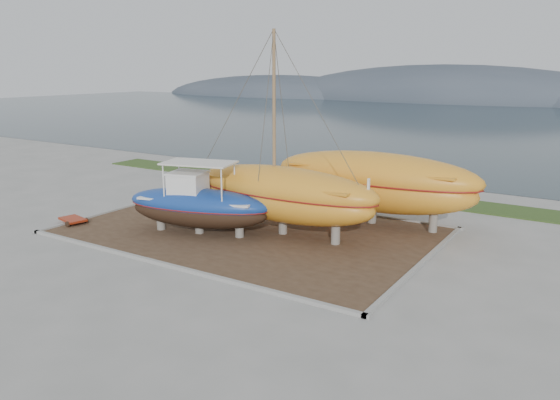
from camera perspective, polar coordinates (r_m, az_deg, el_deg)
The scene contains 11 objects.
ground at distance 25.41m, azimuth -8.36°, elevation -5.51°, with size 140.00×140.00×0.00m, color gray.
dirt_patch at distance 28.39m, azimuth -3.12°, elevation -3.25°, with size 18.00×12.00×0.06m, color #422D1E.
curb_frame at distance 28.37m, azimuth -3.12°, elevation -3.16°, with size 18.60×12.60×0.15m, color gray, non-canonical shape.
grass_strip at distance 38.03m, azimuth 6.95°, elevation 1.07°, with size 44.00×3.00×0.08m, color #284219.
sea at distance 89.88m, azimuth 22.23°, elevation 7.42°, with size 260.00×100.00×0.04m, color #182930, non-canonical shape.
mountain_ridge at distance 144.20m, azimuth 26.30°, elevation 9.03°, with size 200.00×36.00×20.00m, color #333D49, non-canonical shape.
blue_caique at distance 27.73m, azimuth -8.52°, elevation 0.20°, with size 7.61×2.38×3.67m, color navy, non-canonical shape.
white_dinghy at distance 33.12m, azimuth -10.35°, elevation 0.08°, with size 3.72×1.40×1.12m, color white, non-canonical shape.
orange_sailboat at distance 26.80m, azimuth 0.32°, elevation 6.78°, with size 10.47×3.09×10.01m, color orange, non-canonical shape.
orange_bare_hull at distance 29.69m, azimuth 9.72°, elevation 1.14°, with size 11.47×3.44×3.76m, color orange, non-canonical shape.
red_trailer at distance 31.71m, azimuth -20.82°, elevation -2.08°, with size 2.31×1.15×0.33m, color #A22B12, non-canonical shape.
Camera 1 is at (15.79, -18.09, 8.31)m, focal length 35.00 mm.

